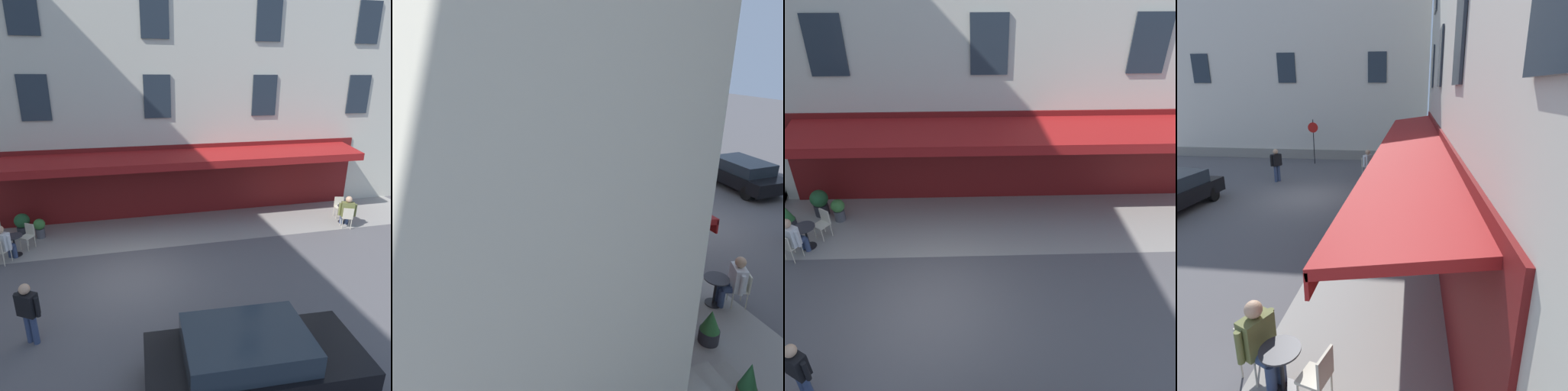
{
  "view_description": "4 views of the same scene",
  "coord_description": "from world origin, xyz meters",
  "views": [
    {
      "loc": [
        -0.02,
        9.41,
        5.9
      ],
      "look_at": [
        -3.12,
        -4.34,
        1.05
      ],
      "focal_mm": 31.29,
      "sensor_mm": 36.0,
      "label": 1
    },
    {
      "loc": [
        9.19,
        -8.16,
        5.76
      ],
      "look_at": [
        -1.84,
        -3.26,
        0.98
      ],
      "focal_mm": 33.09,
      "sensor_mm": 36.0,
      "label": 2
    },
    {
      "loc": [
        -1.03,
        6.68,
        7.64
      ],
      "look_at": [
        -1.34,
        -2.99,
        1.33
      ],
      "focal_mm": 35.64,
      "sensor_mm": 36.0,
      "label": 3
    },
    {
      "loc": [
        -13.0,
        -4.2,
        4.28
      ],
      "look_at": [
        -2.47,
        -2.96,
        0.95
      ],
      "focal_mm": 31.18,
      "sensor_mm": 36.0,
      "label": 4
    }
  ],
  "objects": [
    {
      "name": "cafe_chair_cream_by_window",
      "position": [
        -9.41,
        -3.04,
        0.55
      ],
      "size": [
        0.49,
        0.49,
        0.91
      ],
      "color": "beige",
      "rests_on": "ground_plane"
    },
    {
      "name": "cafe_table_mid_terrace",
      "position": [
        -9.24,
        -2.43,
        0.49
      ],
      "size": [
        0.6,
        0.6,
        0.75
      ],
      "color": "black",
      "rests_on": "ground_plane"
    },
    {
      "name": "ground_plane",
      "position": [
        0.0,
        0.0,
        0.0
      ],
      "size": [
        70.0,
        70.0,
        0.0
      ],
      "primitive_type": "plane",
      "color": "#565456"
    },
    {
      "name": "potted_plant_under_sign",
      "position": [
        4.73,
        -3.35,
        0.39
      ],
      "size": [
        0.43,
        0.43,
        0.8
      ],
      "color": "#2D2D33",
      "rests_on": "ground_plane"
    },
    {
      "name": "back_alley_steps",
      "position": [
        6.6,
        -4.59,
        0.24
      ],
      "size": [
        2.4,
        1.75,
        0.6
      ],
      "color": "gray",
      "rests_on": "ground_plane"
    },
    {
      "name": "potted_plant_entrance_right",
      "position": [
        3.91,
        -4.05,
        0.5
      ],
      "size": [
        0.57,
        0.57,
        0.92
      ],
      "color": "#2D2D33",
      "rests_on": "ground_plane"
    },
    {
      "name": "corner_building_facade",
      "position": [
        13.0,
        3.5,
        7.5
      ],
      "size": [
        10.12,
        17.0,
        15.0
      ],
      "color": "silver",
      "rests_on": "ground_plane"
    },
    {
      "name": "sidewalk_cafe_terrace",
      "position": [
        -3.25,
        -3.4,
        0.0
      ],
      "size": [
        20.5,
        3.2,
        0.01
      ],
      "primitive_type": "cube",
      "color": "gray",
      "rests_on": "ground_plane"
    },
    {
      "name": "cafe_chair_cream_kerbside",
      "position": [
        -8.97,
        -1.86,
        0.55
      ],
      "size": [
        0.53,
        0.53,
        0.91
      ],
      "color": "beige",
      "rests_on": "ground_plane"
    },
    {
      "name": "walking_pedestrian_in_black",
      "position": [
        2.28,
        2.24,
        0.92
      ],
      "size": [
        0.58,
        0.46,
        1.58
      ],
      "color": "navy",
      "rests_on": "ground_plane"
    },
    {
      "name": "no_parking_sign",
      "position": [
        6.49,
        1.61,
        1.79
      ],
      "size": [
        0.12,
        0.59,
        2.6
      ],
      "color": "black",
      "rests_on": "ground_plane"
    },
    {
      "name": "seated_companion_in_white",
      "position": [
        3.98,
        -2.01,
        0.71
      ],
      "size": [
        0.63,
        0.66,
        1.34
      ],
      "color": "navy",
      "rests_on": "ground_plane"
    },
    {
      "name": "cafe_table_near_entrance",
      "position": [
        3.79,
        -2.38,
        0.49
      ],
      "size": [
        0.6,
        0.6,
        0.75
      ],
      "color": "black",
      "rests_on": "ground_plane"
    },
    {
      "name": "cafe_chair_cream_facing_street",
      "position": [
        4.08,
        -1.81,
        0.55
      ],
      "size": [
        0.54,
        0.54,
        0.91
      ],
      "color": "beige",
      "rests_on": "ground_plane"
    },
    {
      "name": "potted_plant_entrance_left",
      "position": [
        6.14,
        -3.78,
        0.44
      ],
      "size": [
        0.34,
        0.34,
        0.91
      ],
      "color": "brown",
      "rests_on": "ground_plane"
    },
    {
      "name": "potted_plant_mid_terrace",
      "position": [
        3.23,
        -3.71,
        0.43
      ],
      "size": [
        0.43,
        0.43,
        0.78
      ],
      "color": "#4C4C51",
      "rests_on": "ground_plane"
    },
    {
      "name": "cafe_chair_cream_near_door",
      "position": [
        3.45,
        -2.9,
        0.55
      ],
      "size": [
        0.55,
        0.55,
        0.91
      ],
      "color": "beige",
      "rests_on": "ground_plane"
    },
    {
      "name": "seated_patron_in_olive",
      "position": [
        -9.06,
        -2.05,
        0.72
      ],
      "size": [
        0.65,
        0.67,
        1.35
      ],
      "color": "navy",
      "rests_on": "ground_plane"
    }
  ]
}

